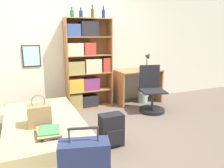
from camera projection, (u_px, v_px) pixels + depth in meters
name	position (u px, v px, depth m)	size (l,w,h in m)	color
ground_plane	(97.00, 136.00, 3.37)	(14.00, 14.00, 0.00)	#66564C
wall_back	(70.00, 46.00, 4.50)	(10.00, 0.09, 2.60)	beige
bed	(44.00, 132.00, 3.05)	(1.03, 1.90, 0.40)	#A36B3D
handbag	(39.00, 115.00, 2.75)	(0.28, 0.22, 0.40)	#93704C
book_stack_on_bed	(49.00, 132.00, 2.51)	(0.29, 0.38, 0.07)	#232328
bookcase	(85.00, 66.00, 4.50)	(0.95, 0.31, 1.84)	#A36B3D
bottle_green	(72.00, 14.00, 4.20)	(0.07, 0.07, 0.19)	#1E6B2D
bottle_brown	(81.00, 14.00, 4.28)	(0.07, 0.07, 0.19)	navy
bottle_clear	(92.00, 13.00, 4.31)	(0.06, 0.06, 0.25)	brown
bottle_blue	(103.00, 14.00, 4.45)	(0.07, 0.07, 0.24)	navy
desk	(138.00, 80.00, 4.95)	(1.01, 0.55, 0.75)	#A36B3D
desk_lamp	(148.00, 58.00, 4.90)	(0.19, 0.14, 0.39)	black
desk_chair	(151.00, 97.00, 4.41)	(0.56, 0.56, 0.92)	black
backpack	(111.00, 130.00, 3.03)	(0.32, 0.23, 0.46)	black
waste_bin	(143.00, 97.00, 5.02)	(0.22, 0.22, 0.23)	#99C1B2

